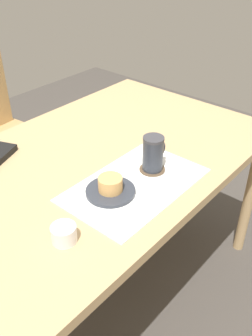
{
  "coord_description": "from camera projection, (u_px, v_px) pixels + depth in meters",
  "views": [
    {
      "loc": [
        -0.82,
        -0.84,
        1.44
      ],
      "look_at": [
        -0.05,
        -0.18,
        0.76
      ],
      "focal_mm": 40.0,
      "sensor_mm": 36.0,
      "label": 1
    }
  ],
  "objects": [
    {
      "name": "ground_plane",
      "position": [
        103.0,
        284.0,
        1.78
      ],
      "size": [
        4.4,
        4.4,
        0.02
      ],
      "primitive_type": "cube",
      "color": "#47423D"
    },
    {
      "name": "coffee_coaster",
      "position": [
        152.0,
        169.0,
        1.3
      ],
      "size": [
        0.09,
        0.09,
        0.0
      ],
      "primitive_type": "cylinder",
      "color": "brown",
      "rests_on": "placemat"
    },
    {
      "name": "coffee_mug",
      "position": [
        153.0,
        153.0,
        1.26
      ],
      "size": [
        0.1,
        0.07,
        0.12
      ],
      "color": "#2D333D",
      "rests_on": "coffee_coaster"
    },
    {
      "name": "sugar_bowl",
      "position": [
        64.0,
        234.0,
        1.01
      ],
      "size": [
        0.07,
        0.07,
        0.05
      ],
      "primitive_type": "cylinder",
      "color": "white",
      "rests_on": "dining_table"
    },
    {
      "name": "dining_table",
      "position": [
        98.0,
        171.0,
        1.42
      ],
      "size": [
        1.37,
        0.87,
        0.71
      ],
      "color": "tan",
      "rests_on": "ground_plane"
    },
    {
      "name": "placemat",
      "position": [
        135.0,
        184.0,
        1.23
      ],
      "size": [
        0.47,
        0.29,
        0.0
      ],
      "primitive_type": "cube",
      "color": "white",
      "rests_on": "dining_table"
    },
    {
      "name": "pastry_plate",
      "position": [
        111.0,
        191.0,
        1.19
      ],
      "size": [
        0.16,
        0.16,
        0.01
      ],
      "primitive_type": "cylinder",
      "color": "#333842",
      "rests_on": "placemat"
    },
    {
      "name": "pastry",
      "position": [
        110.0,
        184.0,
        1.17
      ],
      "size": [
        0.08,
        0.08,
        0.05
      ],
      "primitive_type": "cylinder",
      "color": "#E0A860",
      "rests_on": "pastry_plate"
    }
  ]
}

